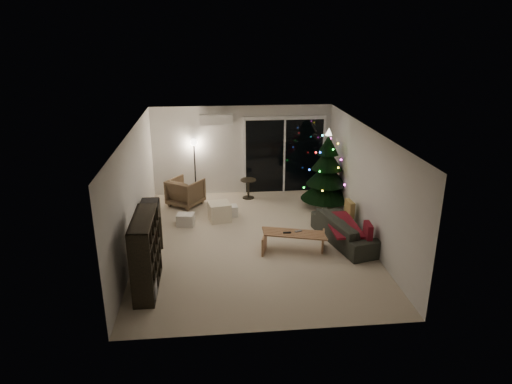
% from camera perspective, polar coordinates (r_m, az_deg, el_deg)
% --- Properties ---
extents(room, '(6.50, 7.51, 2.60)m').
position_cam_1_polar(room, '(11.29, 1.20, 1.93)').
color(room, beige).
rests_on(room, ground).
extents(bookshelf, '(0.60, 1.43, 1.39)m').
position_cam_1_polar(bookshelf, '(8.45, -14.76, -7.50)').
color(bookshelf, black).
rests_on(bookshelf, floor).
extents(media_cabinet, '(0.59, 1.24, 0.75)m').
position_cam_1_polar(media_cabinet, '(10.47, -12.97, -3.82)').
color(media_cabinet, black).
rests_on(media_cabinet, floor).
extents(stereo, '(0.38, 0.45, 0.16)m').
position_cam_1_polar(stereo, '(10.30, -13.16, -1.50)').
color(stereo, black).
rests_on(stereo, media_cabinet).
extents(armchair, '(1.11, 1.11, 0.73)m').
position_cam_1_polar(armchair, '(12.29, -8.80, -0.01)').
color(armchair, brown).
rests_on(armchair, floor).
extents(ottoman, '(0.59, 0.59, 0.46)m').
position_cam_1_polar(ottoman, '(11.26, -4.60, -2.45)').
color(ottoman, white).
rests_on(ottoman, floor).
extents(cardboard_box_a, '(0.45, 0.37, 0.29)m').
position_cam_1_polar(cardboard_box_a, '(11.09, -8.79, -3.44)').
color(cardboard_box_a, beige).
rests_on(cardboard_box_a, floor).
extents(cardboard_box_b, '(0.42, 0.33, 0.27)m').
position_cam_1_polar(cardboard_box_b, '(11.53, -3.32, -2.37)').
color(cardboard_box_b, beige).
rests_on(cardboard_box_b, floor).
extents(side_table, '(0.58, 0.58, 0.54)m').
position_cam_1_polar(side_table, '(12.68, -0.97, 0.41)').
color(side_table, black).
rests_on(side_table, floor).
extents(floor_lamp, '(0.25, 0.25, 1.56)m').
position_cam_1_polar(floor_lamp, '(12.86, -7.63, 2.88)').
color(floor_lamp, black).
rests_on(floor_lamp, floor).
extents(sofa, '(1.22, 2.10, 0.58)m').
position_cam_1_polar(sofa, '(10.28, 11.23, -4.66)').
color(sofa, '#262822').
rests_on(sofa, floor).
extents(sofa_throw, '(0.62, 1.42, 0.05)m').
position_cam_1_polar(sofa_throw, '(10.20, 10.73, -4.03)').
color(sofa_throw, maroon).
rests_on(sofa_throw, sofa).
extents(cushion_a, '(0.15, 0.39, 0.38)m').
position_cam_1_polar(cushion_a, '(10.83, 11.61, -2.06)').
color(cushion_a, '#AA8C49').
rests_on(cushion_a, sofa).
extents(cushion_b, '(0.14, 0.39, 0.38)m').
position_cam_1_polar(cushion_b, '(9.70, 13.82, -4.88)').
color(cushion_b, maroon).
rests_on(cushion_b, sofa).
extents(coffee_table, '(1.40, 0.82, 0.42)m').
position_cam_1_polar(coffee_table, '(9.76, 4.75, -6.21)').
color(coffee_table, '#A06B47').
rests_on(coffee_table, floor).
extents(remote_a, '(0.17, 0.05, 0.02)m').
position_cam_1_polar(remote_a, '(9.64, 3.91, -5.08)').
color(remote_a, black).
rests_on(remote_a, coffee_table).
extents(remote_b, '(0.16, 0.09, 0.02)m').
position_cam_1_polar(remote_b, '(9.73, 5.32, -4.89)').
color(remote_b, slate).
rests_on(remote_b, coffee_table).
extents(christmas_tree, '(1.57, 1.57, 2.12)m').
position_cam_1_polar(christmas_tree, '(11.93, 8.86, 2.89)').
color(christmas_tree, black).
rests_on(christmas_tree, floor).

